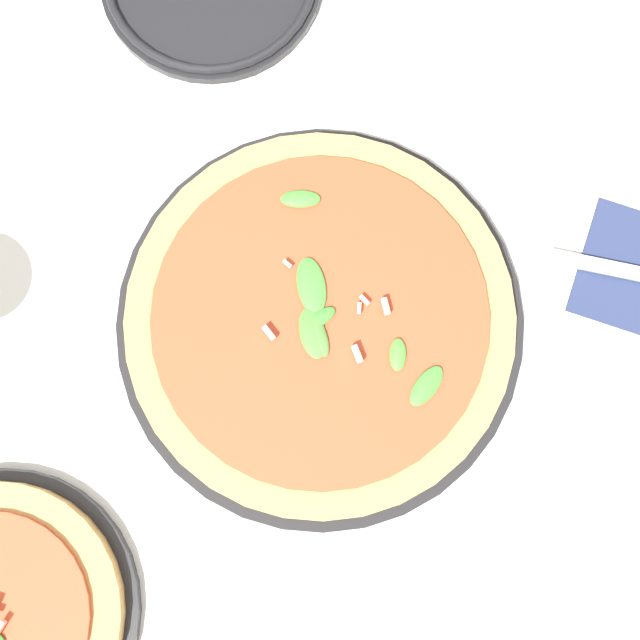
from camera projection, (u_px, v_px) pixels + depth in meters
name	position (u px, v px, depth m)	size (l,w,h in m)	color
ground_plane	(348.00, 340.00, 0.73)	(6.00, 6.00, 0.00)	silver
pizza_arugula_main	(320.00, 323.00, 0.72)	(0.33, 0.33, 0.05)	black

